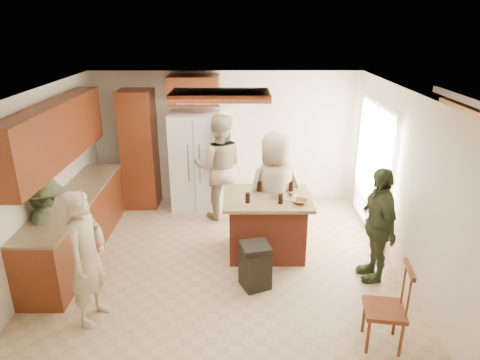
{
  "coord_description": "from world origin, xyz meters",
  "views": [
    {
      "loc": [
        0.25,
        -5.42,
        3.38
      ],
      "look_at": [
        0.26,
        0.47,
        1.15
      ],
      "focal_mm": 32.0,
      "sensor_mm": 36.0,
      "label": 1
    }
  ],
  "objects_px": {
    "person_behind_right": "(275,190)",
    "trash_bin": "(255,265)",
    "refrigerator": "(196,161)",
    "kitchen_island": "(267,224)",
    "person_front_left": "(87,258)",
    "spindle_chair": "(386,310)",
    "person_counter": "(49,229)",
    "person_behind_left": "(220,167)",
    "person_side_right": "(378,225)"
  },
  "relations": [
    {
      "from": "person_behind_right",
      "to": "trash_bin",
      "type": "distance_m",
      "value": 1.37
    },
    {
      "from": "refrigerator",
      "to": "kitchen_island",
      "type": "bearing_deg",
      "value": -55.28
    },
    {
      "from": "person_front_left",
      "to": "spindle_chair",
      "type": "xyz_separation_m",
      "value": [
        3.31,
        -0.45,
        -0.37
      ]
    },
    {
      "from": "person_counter",
      "to": "spindle_chair",
      "type": "distance_m",
      "value": 4.35
    },
    {
      "from": "person_behind_left",
      "to": "spindle_chair",
      "type": "relative_size",
      "value": 1.9
    },
    {
      "from": "person_side_right",
      "to": "spindle_chair",
      "type": "bearing_deg",
      "value": -16.11
    },
    {
      "from": "person_behind_left",
      "to": "refrigerator",
      "type": "xyz_separation_m",
      "value": [
        -0.46,
        0.48,
        -0.05
      ]
    },
    {
      "from": "person_counter",
      "to": "spindle_chair",
      "type": "height_order",
      "value": "person_counter"
    },
    {
      "from": "person_front_left",
      "to": "spindle_chair",
      "type": "relative_size",
      "value": 1.66
    },
    {
      "from": "person_front_left",
      "to": "trash_bin",
      "type": "relative_size",
      "value": 2.62
    },
    {
      "from": "person_side_right",
      "to": "kitchen_island",
      "type": "height_order",
      "value": "person_side_right"
    },
    {
      "from": "person_behind_right",
      "to": "person_counter",
      "type": "height_order",
      "value": "person_behind_right"
    },
    {
      "from": "person_behind_right",
      "to": "refrigerator",
      "type": "xyz_separation_m",
      "value": [
        -1.35,
        1.46,
        -0.01
      ]
    },
    {
      "from": "person_front_left",
      "to": "person_behind_left",
      "type": "xyz_separation_m",
      "value": [
        1.39,
        2.82,
        0.12
      ]
    },
    {
      "from": "person_front_left",
      "to": "person_behind_left",
      "type": "height_order",
      "value": "person_behind_left"
    },
    {
      "from": "person_front_left",
      "to": "person_side_right",
      "type": "distance_m",
      "value": 3.69
    },
    {
      "from": "refrigerator",
      "to": "trash_bin",
      "type": "relative_size",
      "value": 2.86
    },
    {
      "from": "person_side_right",
      "to": "person_behind_left",
      "type": "bearing_deg",
      "value": -136.27
    },
    {
      "from": "person_counter",
      "to": "trash_bin",
      "type": "height_order",
      "value": "person_counter"
    },
    {
      "from": "person_front_left",
      "to": "person_side_right",
      "type": "bearing_deg",
      "value": -64.27
    },
    {
      "from": "person_behind_right",
      "to": "person_side_right",
      "type": "height_order",
      "value": "person_behind_right"
    },
    {
      "from": "person_behind_left",
      "to": "kitchen_island",
      "type": "distance_m",
      "value": 1.55
    },
    {
      "from": "person_behind_right",
      "to": "person_side_right",
      "type": "xyz_separation_m",
      "value": [
        1.3,
        -0.96,
        -0.11
      ]
    },
    {
      "from": "person_side_right",
      "to": "refrigerator",
      "type": "xyz_separation_m",
      "value": [
        -2.65,
        2.42,
        0.1
      ]
    },
    {
      "from": "person_front_left",
      "to": "refrigerator",
      "type": "xyz_separation_m",
      "value": [
        0.93,
        3.3,
        0.08
      ]
    },
    {
      "from": "trash_bin",
      "to": "person_counter",
      "type": "bearing_deg",
      "value": 175.22
    },
    {
      "from": "person_behind_right",
      "to": "person_behind_left",
      "type": "bearing_deg",
      "value": -65.29
    },
    {
      "from": "person_counter",
      "to": "trash_bin",
      "type": "bearing_deg",
      "value": -113.64
    },
    {
      "from": "person_side_right",
      "to": "trash_bin",
      "type": "relative_size",
      "value": 2.55
    },
    {
      "from": "kitchen_island",
      "to": "trash_bin",
      "type": "bearing_deg",
      "value": -102.57
    },
    {
      "from": "person_behind_right",
      "to": "refrigerator",
      "type": "height_order",
      "value": "person_behind_right"
    },
    {
      "from": "person_behind_left",
      "to": "person_counter",
      "type": "xyz_separation_m",
      "value": [
        -2.21,
        -1.94,
        -0.21
      ]
    },
    {
      "from": "person_behind_right",
      "to": "person_counter",
      "type": "distance_m",
      "value": 3.25
    },
    {
      "from": "trash_bin",
      "to": "spindle_chair",
      "type": "bearing_deg",
      "value": -38.74
    },
    {
      "from": "person_behind_left",
      "to": "refrigerator",
      "type": "distance_m",
      "value": 0.67
    },
    {
      "from": "person_behind_right",
      "to": "person_side_right",
      "type": "bearing_deg",
      "value": 126.15
    },
    {
      "from": "person_front_left",
      "to": "person_behind_left",
      "type": "distance_m",
      "value": 3.15
    },
    {
      "from": "person_front_left",
      "to": "person_behind_left",
      "type": "bearing_deg",
      "value": -14.33
    },
    {
      "from": "person_side_right",
      "to": "refrigerator",
      "type": "distance_m",
      "value": 3.59
    },
    {
      "from": "person_front_left",
      "to": "refrigerator",
      "type": "relative_size",
      "value": 0.92
    },
    {
      "from": "refrigerator",
      "to": "trash_bin",
      "type": "distance_m",
      "value": 2.89
    },
    {
      "from": "person_counter",
      "to": "kitchen_island",
      "type": "relative_size",
      "value": 1.15
    },
    {
      "from": "person_side_right",
      "to": "kitchen_island",
      "type": "bearing_deg",
      "value": -119.74
    },
    {
      "from": "person_side_right",
      "to": "person_counter",
      "type": "bearing_deg",
      "value": -94.65
    },
    {
      "from": "person_front_left",
      "to": "kitchen_island",
      "type": "xyz_separation_m",
      "value": [
        2.14,
        1.55,
        -0.35
      ]
    },
    {
      "from": "person_counter",
      "to": "person_front_left",
      "type": "bearing_deg",
      "value": -155.87
    },
    {
      "from": "person_behind_left",
      "to": "refrigerator",
      "type": "height_order",
      "value": "person_behind_left"
    },
    {
      "from": "person_side_right",
      "to": "person_behind_right",
      "type": "bearing_deg",
      "value": -131.11
    },
    {
      "from": "person_behind_left",
      "to": "person_counter",
      "type": "distance_m",
      "value": 2.95
    },
    {
      "from": "person_front_left",
      "to": "person_counter",
      "type": "distance_m",
      "value": 1.2
    }
  ]
}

